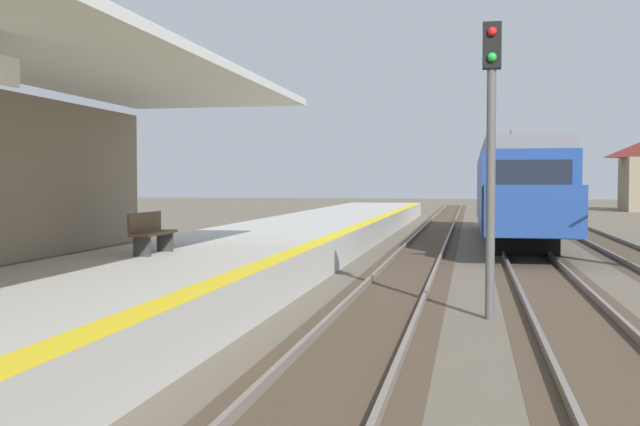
{
  "coord_description": "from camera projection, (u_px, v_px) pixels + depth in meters",
  "views": [
    {
      "loc": [
        3.53,
        0.41,
        2.43
      ],
      "look_at": [
        1.96,
        8.39,
        2.1
      ],
      "focal_mm": 43.24,
      "sensor_mm": 36.0,
      "label": 1
    }
  ],
  "objects": [
    {
      "name": "station_platform",
      "position": [
        185.0,
        274.0,
        16.53
      ],
      "size": [
        5.0,
        80.0,
        0.91
      ],
      "color": "#B7B5AD",
      "rests_on": "ground"
    },
    {
      "name": "track_pair_middle",
      "position": [
        543.0,
        278.0,
        18.97
      ],
      "size": [
        2.34,
        120.0,
        0.16
      ],
      "color": "#4C3D2D",
      "rests_on": "ground"
    },
    {
      "name": "approaching_train",
      "position": [
        515.0,
        188.0,
        31.38
      ],
      "size": [
        2.93,
        19.6,
        4.76
      ],
      "color": "navy",
      "rests_on": "ground"
    },
    {
      "name": "platform_bench",
      "position": [
        151.0,
        232.0,
        16.29
      ],
      "size": [
        0.45,
        1.6,
        0.88
      ],
      "color": "brown",
      "rests_on": "station_platform"
    },
    {
      "name": "rail_signal_post",
      "position": [
        491.0,
        138.0,
        13.47
      ],
      "size": [
        0.32,
        0.34,
        5.2
      ],
      "color": "#4C4C4C",
      "rests_on": "ground"
    },
    {
      "name": "track_pair_nearest_platform",
      "position": [
        405.0,
        275.0,
        19.62
      ],
      "size": [
        2.34,
        120.0,
        0.16
      ],
      "color": "#4C3D2D",
      "rests_on": "ground"
    }
  ]
}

